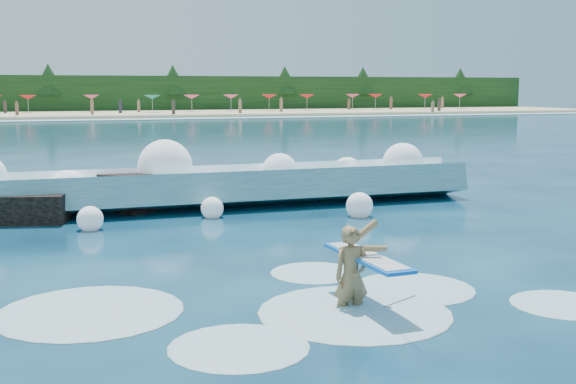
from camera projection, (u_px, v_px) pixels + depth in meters
name	position (u px, v px, depth m)	size (l,w,h in m)	color
ground	(246.00, 276.00, 13.07)	(200.00, 200.00, 0.00)	#07213A
beach	(67.00, 115.00, 85.96)	(140.00, 20.00, 0.40)	tan
wet_band	(72.00, 120.00, 75.70)	(140.00, 5.00, 0.08)	silver
treeline	(63.00, 95.00, 94.98)	(140.00, 4.00, 5.00)	black
breaking_wave	(188.00, 189.00, 20.64)	(16.72, 2.66, 1.44)	teal
rock_cluster	(21.00, 203.00, 18.93)	(8.01, 3.05, 1.20)	black
surfer_with_board	(355.00, 272.00, 11.06)	(0.86, 2.79, 1.57)	olive
wave_spray	(187.00, 175.00, 20.36)	(14.88, 4.43, 2.01)	white
surf_foam	(282.00, 308.00, 11.17)	(9.36, 5.05, 0.15)	silver
beach_umbrellas	(65.00, 97.00, 87.60)	(110.62, 6.80, 0.50)	red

